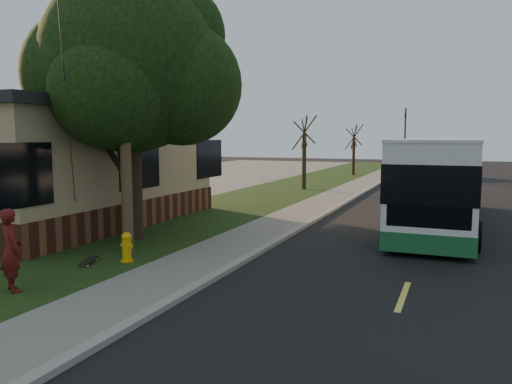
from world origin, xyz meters
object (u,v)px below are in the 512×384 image
at_px(traffic_signal, 405,136).
at_px(skateboarder, 11,250).
at_px(utility_pole, 123,79).
at_px(dumpster, 132,189).
at_px(fire_hydrant, 127,247).
at_px(bare_tree_near, 304,154).
at_px(transit_bus, 438,179).
at_px(bare_tree_far, 354,151).
at_px(leafy_tree, 133,68).
at_px(distant_car, 436,167).
at_px(skateboard_main, 89,261).

bearing_deg(traffic_signal, skateboarder, -95.81).
xyz_separation_m(utility_pole, dumpster, (-6.19, 8.67, -3.96)).
relative_size(fire_hydrant, bare_tree_near, 0.17).
distance_m(utility_pole, traffic_signal, 33.26).
bearing_deg(transit_bus, traffic_signal, 98.44).
bearing_deg(bare_tree_far, traffic_signal, 48.81).
bearing_deg(dumpster, traffic_signal, 67.66).
relative_size(leafy_tree, bare_tree_near, 1.81).
distance_m(bare_tree_near, distant_car, 14.32).
distance_m(utility_pole, bare_tree_far, 29.13).
xyz_separation_m(utility_pole, bare_tree_near, (-0.19, 17.01, -2.48)).
bearing_deg(dumpster, bare_tree_near, 54.25).
height_order(leafy_tree, dumpster, leafy_tree).
xyz_separation_m(transit_bus, distant_car, (-0.99, 21.78, -0.84)).
bearing_deg(bare_tree_near, traffic_signal, 75.96).
xyz_separation_m(fire_hydrant, utility_pole, (-0.71, 0.99, 4.20)).
bearing_deg(bare_tree_near, bare_tree_far, 87.61).
bearing_deg(fire_hydrant, skateboarder, -102.93).
distance_m(leafy_tree, bare_tree_near, 15.66).
distance_m(traffic_signal, distant_car, 5.00).
xyz_separation_m(leafy_tree, traffic_signal, (4.67, 31.35, -2.00)).
xyz_separation_m(utility_pole, leafy_tree, (-0.87, 1.66, 0.54)).
xyz_separation_m(bare_tree_far, distant_car, (6.25, 0.56, -1.21)).
height_order(fire_hydrant, skateboarder, skateboarder).
xyz_separation_m(bare_tree_far, skateboarder, (-0.25, -32.82, -1.10)).
bearing_deg(distant_car, fire_hydrant, -96.63).
distance_m(fire_hydrant, bare_tree_near, 18.10).
relative_size(bare_tree_near, bare_tree_far, 1.07).
xyz_separation_m(utility_pole, distant_car, (6.55, 29.57, -3.84)).
bearing_deg(dumpster, utility_pole, -54.46).
bearing_deg(dumpster, bare_tree_far, 72.27).
relative_size(fire_hydrant, bare_tree_far, 0.18).
distance_m(fire_hydrant, traffic_signal, 34.25).
relative_size(leafy_tree, bare_tree_far, 1.94).
bearing_deg(dumpster, skateboarder, -63.40).
bearing_deg(bare_tree_far, utility_pole, -90.60).
height_order(skateboard_main, distant_car, distant_car).
bearing_deg(skateboarder, transit_bus, -97.60).
bearing_deg(transit_bus, fire_hydrant, -127.93).
height_order(utility_pole, transit_bus, utility_pole).
bearing_deg(traffic_signal, leafy_tree, -98.47).
bearing_deg(leafy_tree, skateboarder, -80.42).
relative_size(bare_tree_near, transit_bus, 0.38).
bearing_deg(skateboarder, utility_pole, -63.88).
height_order(skateboarder, skateboard_main, skateboarder).
height_order(utility_pole, dumpster, utility_pole).
xyz_separation_m(leafy_tree, distant_car, (7.42, 27.91, -4.37)).
bearing_deg(skateboarder, bare_tree_near, -64.06).
bearing_deg(leafy_tree, transit_bus, 36.08).
height_order(leafy_tree, bare_tree_far, leafy_tree).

